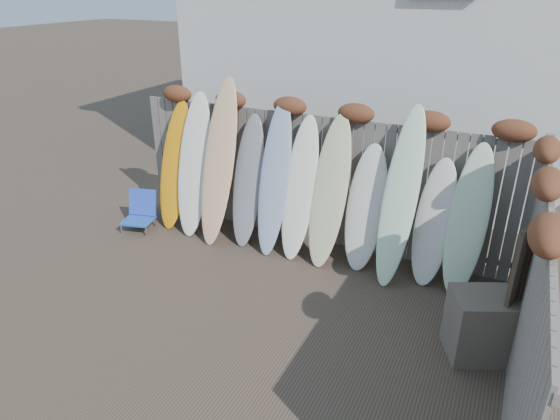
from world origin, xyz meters
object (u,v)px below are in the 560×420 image
at_px(beach_chair, 140,211).
at_px(surfboard_0, 175,166).
at_px(wooden_crate, 481,325).
at_px(lattice_panel, 530,283).

height_order(beach_chair, surfboard_0, surfboard_0).
distance_m(beach_chair, wooden_crate, 5.45).
bearing_deg(beach_chair, surfboard_0, 44.21).
xyz_separation_m(wooden_crate, surfboard_0, (-4.93, 1.29, 0.64)).
xyz_separation_m(beach_chair, surfboard_0, (0.45, 0.44, 0.73)).
bearing_deg(beach_chair, lattice_panel, -4.69).
relative_size(lattice_panel, surfboard_0, 0.76).
height_order(beach_chair, lattice_panel, lattice_panel).
relative_size(beach_chair, surfboard_0, 0.30).
height_order(beach_chair, wooden_crate, wooden_crate).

